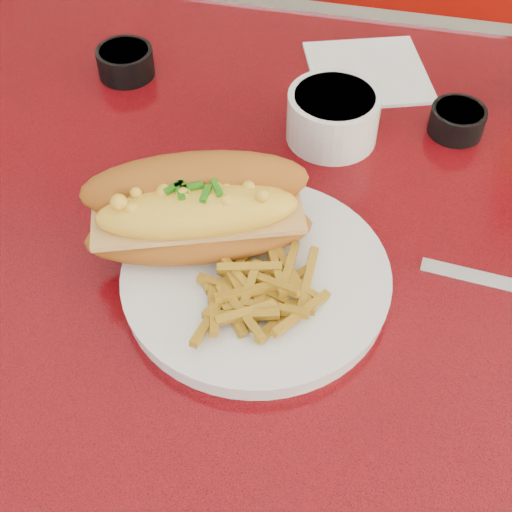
% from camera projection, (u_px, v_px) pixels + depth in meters
% --- Properties ---
extents(diner_table, '(1.23, 0.83, 0.77)m').
position_uv_depth(diner_table, '(276.00, 319.00, 0.82)').
color(diner_table, red).
rests_on(diner_table, ground).
extents(booth_bench_far, '(1.20, 0.51, 0.90)m').
position_uv_depth(booth_bench_far, '(348.00, 116.00, 1.58)').
color(booth_bench_far, '#9A130A').
rests_on(booth_bench_far, ground).
extents(dinner_plate, '(0.25, 0.25, 0.02)m').
position_uv_depth(dinner_plate, '(256.00, 278.00, 0.64)').
color(dinner_plate, white).
rests_on(dinner_plate, diner_table).
extents(mac_hoagie, '(0.23, 0.16, 0.09)m').
position_uv_depth(mac_hoagie, '(197.00, 209.00, 0.63)').
color(mac_hoagie, '#AA5E1B').
rests_on(mac_hoagie, dinner_plate).
extents(fries_pile, '(0.10, 0.09, 0.03)m').
position_uv_depth(fries_pile, '(260.00, 294.00, 0.60)').
color(fries_pile, '#BD8C20').
rests_on(fries_pile, dinner_plate).
extents(fork, '(0.03, 0.13, 0.00)m').
position_uv_depth(fork, '(277.00, 216.00, 0.68)').
color(fork, silver).
rests_on(fork, dinner_plate).
extents(gravy_ramekin, '(0.12, 0.12, 0.05)m').
position_uv_depth(gravy_ramekin, '(333.00, 115.00, 0.76)').
color(gravy_ramekin, white).
rests_on(gravy_ramekin, diner_table).
extents(sauce_cup_left, '(0.08, 0.08, 0.03)m').
position_uv_depth(sauce_cup_left, '(125.00, 61.00, 0.84)').
color(sauce_cup_left, black).
rests_on(sauce_cup_left, diner_table).
extents(sauce_cup_right, '(0.07, 0.07, 0.03)m').
position_uv_depth(sauce_cup_right, '(457.00, 120.00, 0.77)').
color(sauce_cup_right, black).
rests_on(sauce_cup_right, diner_table).
extents(paper_napkin, '(0.17, 0.17, 0.00)m').
position_uv_depth(paper_napkin, '(368.00, 72.00, 0.86)').
color(paper_napkin, white).
rests_on(paper_napkin, diner_table).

